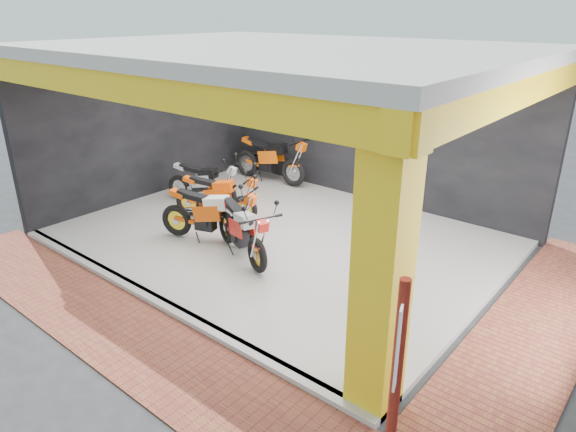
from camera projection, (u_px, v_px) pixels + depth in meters
name	position (u px, v px, depth m)	size (l,w,h in m)	color
ground	(204.00, 278.00, 8.73)	(80.00, 80.00, 0.00)	#2D2D30
showroom_floor	(280.00, 238.00, 10.14)	(8.00, 6.00, 0.10)	white
showroom_ceiling	(279.00, 50.00, 8.80)	(8.40, 6.40, 0.20)	beige
back_wall	(368.00, 127.00, 11.71)	(8.20, 0.20, 3.50)	black
left_wall	(146.00, 125.00, 11.92)	(0.20, 6.20, 3.50)	black
corner_column	(383.00, 270.00, 5.32)	(0.50, 0.50, 3.50)	yellow
header_beam_front	(132.00, 87.00, 6.78)	(8.40, 0.30, 0.40)	yellow
header_beam_right	(517.00, 90.00, 6.55)	(0.30, 6.40, 0.40)	yellow
floor_kerb	(155.00, 300.00, 7.98)	(8.00, 0.20, 0.10)	white
paver_front	(111.00, 324.00, 7.44)	(9.00, 1.40, 0.03)	#994E32
paver_right	(536.00, 330.00, 7.31)	(1.40, 7.00, 0.03)	#994E32
signpost	(395.00, 391.00, 4.29)	(0.13, 0.32, 2.36)	maroon
moto_hero	(240.00, 215.00, 9.40)	(2.13, 0.79, 1.30)	#E24D09
moto_row_a	(257.00, 239.00, 8.48)	(2.06, 0.76, 1.26)	red
moto_row_b	(225.00, 183.00, 11.38)	(1.91, 0.71, 1.16)	#ABAEB2
moto_row_c	(244.00, 196.00, 10.50)	(1.96, 0.73, 1.20)	#DF4C09
moto_row_d	(293.00, 160.00, 12.65)	(2.31, 0.86, 1.41)	#E65A09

